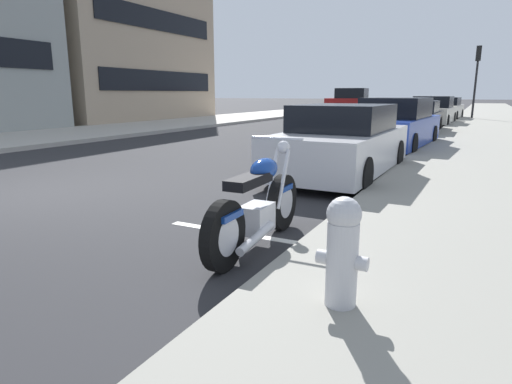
{
  "coord_description": "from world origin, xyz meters",
  "views": [
    {
      "loc": [
        -4.24,
        -6.62,
        1.6
      ],
      "look_at": [
        -0.11,
        -4.49,
        0.55
      ],
      "focal_mm": 30.59,
      "sensor_mm": 36.0,
      "label": 1
    }
  ],
  "objects_px": {
    "parked_car_at_intersection": "(415,118)",
    "fire_hydrant": "(343,249)",
    "crossing_truck": "(362,104)",
    "parked_car_far_down_curb": "(342,143)",
    "parked_motorcycle": "(258,207)",
    "parked_car_behind_motorcycle": "(444,109)",
    "traffic_signal_near_corner": "(477,67)",
    "parked_car_across_street": "(396,125)",
    "parked_car_mid_block": "(433,112)"
  },
  "relations": [
    {
      "from": "parked_car_behind_motorcycle",
      "to": "parked_motorcycle",
      "type": "bearing_deg",
      "value": -176.01
    },
    {
      "from": "parked_car_mid_block",
      "to": "traffic_signal_near_corner",
      "type": "bearing_deg",
      "value": -16.58
    },
    {
      "from": "parked_car_behind_motorcycle",
      "to": "traffic_signal_near_corner",
      "type": "xyz_separation_m",
      "value": [
        0.1,
        -1.6,
        2.49
      ]
    },
    {
      "from": "parked_motorcycle",
      "to": "parked_car_across_street",
      "type": "height_order",
      "value": "parked_car_across_street"
    },
    {
      "from": "parked_car_far_down_curb",
      "to": "crossing_truck",
      "type": "relative_size",
      "value": 0.79
    },
    {
      "from": "parked_motorcycle",
      "to": "crossing_truck",
      "type": "height_order",
      "value": "crossing_truck"
    },
    {
      "from": "parked_car_far_down_curb",
      "to": "traffic_signal_near_corner",
      "type": "xyz_separation_m",
      "value": [
        21.29,
        -1.81,
        2.49
      ]
    },
    {
      "from": "parked_car_mid_block",
      "to": "traffic_signal_near_corner",
      "type": "height_order",
      "value": "traffic_signal_near_corner"
    },
    {
      "from": "crossing_truck",
      "to": "parked_motorcycle",
      "type": "bearing_deg",
      "value": 97.64
    },
    {
      "from": "parked_motorcycle",
      "to": "parked_car_far_down_curb",
      "type": "distance_m",
      "value": 4.42
    },
    {
      "from": "parked_motorcycle",
      "to": "parked_car_at_intersection",
      "type": "distance_m",
      "value": 14.88
    },
    {
      "from": "parked_car_at_intersection",
      "to": "fire_hydrant",
      "type": "bearing_deg",
      "value": -174.25
    },
    {
      "from": "parked_car_at_intersection",
      "to": "fire_hydrant",
      "type": "height_order",
      "value": "parked_car_at_intersection"
    },
    {
      "from": "parked_car_far_down_curb",
      "to": "crossing_truck",
      "type": "distance_m",
      "value": 22.97
    },
    {
      "from": "parked_car_at_intersection",
      "to": "fire_hydrant",
      "type": "distance_m",
      "value": 16.11
    },
    {
      "from": "parked_car_at_intersection",
      "to": "crossing_truck",
      "type": "xyz_separation_m",
      "value": [
        11.91,
        5.08,
        0.28
      ]
    },
    {
      "from": "parked_car_far_down_curb",
      "to": "fire_hydrant",
      "type": "bearing_deg",
      "value": -162.81
    },
    {
      "from": "parked_car_behind_motorcycle",
      "to": "fire_hydrant",
      "type": "distance_m",
      "value": 26.77
    },
    {
      "from": "parked_motorcycle",
      "to": "parked_car_mid_block",
      "type": "relative_size",
      "value": 0.45
    },
    {
      "from": "parked_car_across_street",
      "to": "traffic_signal_near_corner",
      "type": "bearing_deg",
      "value": -2.23
    },
    {
      "from": "parked_car_across_street",
      "to": "parked_car_behind_motorcycle",
      "type": "height_order",
      "value": "parked_car_across_street"
    },
    {
      "from": "parked_car_far_down_curb",
      "to": "fire_hydrant",
      "type": "xyz_separation_m",
      "value": [
        -5.54,
        -1.62,
        -0.1
      ]
    },
    {
      "from": "fire_hydrant",
      "to": "crossing_truck",
      "type": "bearing_deg",
      "value": 13.55
    },
    {
      "from": "parked_car_at_intersection",
      "to": "fire_hydrant",
      "type": "relative_size",
      "value": 5.63
    },
    {
      "from": "traffic_signal_near_corner",
      "to": "parked_car_across_street",
      "type": "bearing_deg",
      "value": 174.15
    },
    {
      "from": "fire_hydrant",
      "to": "parked_car_far_down_curb",
      "type": "bearing_deg",
      "value": 16.3
    },
    {
      "from": "parked_car_across_street",
      "to": "parked_car_mid_block",
      "type": "distance_m",
      "value": 11.2
    },
    {
      "from": "parked_motorcycle",
      "to": "crossing_truck",
      "type": "distance_m",
      "value": 27.35
    },
    {
      "from": "parked_car_at_intersection",
      "to": "parked_car_mid_block",
      "type": "height_order",
      "value": "parked_car_mid_block"
    },
    {
      "from": "parked_motorcycle",
      "to": "fire_hydrant",
      "type": "distance_m",
      "value": 1.69
    },
    {
      "from": "parked_car_far_down_curb",
      "to": "parked_car_across_street",
      "type": "distance_m",
      "value": 5.02
    },
    {
      "from": "parked_car_far_down_curb",
      "to": "parked_car_behind_motorcycle",
      "type": "distance_m",
      "value": 21.19
    },
    {
      "from": "parked_car_mid_block",
      "to": "parked_car_behind_motorcycle",
      "type": "bearing_deg",
      "value": 0.77
    },
    {
      "from": "parked_car_far_down_curb",
      "to": "fire_hydrant",
      "type": "distance_m",
      "value": 5.78
    },
    {
      "from": "parked_motorcycle",
      "to": "parked_car_mid_block",
      "type": "xyz_separation_m",
      "value": [
        20.61,
        0.31,
        0.24
      ]
    },
    {
      "from": "parked_motorcycle",
      "to": "parked_car_far_down_curb",
      "type": "height_order",
      "value": "parked_car_far_down_curb"
    },
    {
      "from": "parked_motorcycle",
      "to": "crossing_truck",
      "type": "bearing_deg",
      "value": 10.33
    },
    {
      "from": "parked_motorcycle",
      "to": "parked_car_behind_motorcycle",
      "type": "xyz_separation_m",
      "value": [
        25.59,
        0.17,
        0.22
      ]
    },
    {
      "from": "crossing_truck",
      "to": "parked_car_far_down_curb",
      "type": "bearing_deg",
      "value": 98.92
    },
    {
      "from": "parked_motorcycle",
      "to": "parked_car_behind_motorcycle",
      "type": "distance_m",
      "value": 25.59
    },
    {
      "from": "parked_car_far_down_curb",
      "to": "parked_car_at_intersection",
      "type": "height_order",
      "value": "parked_car_far_down_curb"
    },
    {
      "from": "parked_car_across_street",
      "to": "parked_car_at_intersection",
      "type": "height_order",
      "value": "parked_car_across_street"
    },
    {
      "from": "parked_car_far_down_curb",
      "to": "parked_motorcycle",
      "type": "bearing_deg",
      "value": -174.16
    },
    {
      "from": "parked_car_at_intersection",
      "to": "parked_car_mid_block",
      "type": "relative_size",
      "value": 0.97
    },
    {
      "from": "parked_car_at_intersection",
      "to": "crossing_truck",
      "type": "bearing_deg",
      "value": 22.92
    },
    {
      "from": "parked_car_mid_block",
      "to": "fire_hydrant",
      "type": "xyz_separation_m",
      "value": [
        -21.76,
        -1.55,
        -0.12
      ]
    },
    {
      "from": "parked_motorcycle",
      "to": "fire_hydrant",
      "type": "height_order",
      "value": "parked_motorcycle"
    },
    {
      "from": "fire_hydrant",
      "to": "traffic_signal_near_corner",
      "type": "distance_m",
      "value": 26.96
    },
    {
      "from": "fire_hydrant",
      "to": "traffic_signal_near_corner",
      "type": "relative_size",
      "value": 0.19
    },
    {
      "from": "parked_car_mid_block",
      "to": "parked_car_behind_motorcycle",
      "type": "xyz_separation_m",
      "value": [
        4.98,
        -0.14,
        -0.02
      ]
    }
  ]
}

